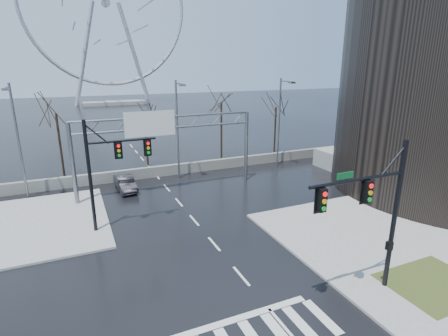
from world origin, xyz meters
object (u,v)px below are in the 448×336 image
signal_mast_near (377,207)px  signal_mast_far (106,165)px  sign_gantry (163,137)px  car (125,183)px  ferris_wheel (106,10)px

signal_mast_near → signal_mast_far: bearing=130.3°
sign_gantry → car: (-3.33, 2.04, -4.49)m
signal_mast_far → sign_gantry: size_ratio=0.49×
ferris_wheel → car: size_ratio=12.09×
ferris_wheel → car: ferris_wheel is taller
ferris_wheel → car: bearing=-96.4°
signal_mast_far → car: signal_mast_far is taller
signal_mast_near → sign_gantry: size_ratio=0.49×
sign_gantry → car: size_ratio=3.88×
ferris_wheel → signal_mast_near: bearing=-89.9°
signal_mast_near → signal_mast_far: same height
signal_mast_near → ferris_wheel: size_ratio=0.16×
ferris_wheel → sign_gantry: bearing=-93.8°
signal_mast_near → car: size_ratio=1.90×
signal_mast_far → sign_gantry: bearing=47.5°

